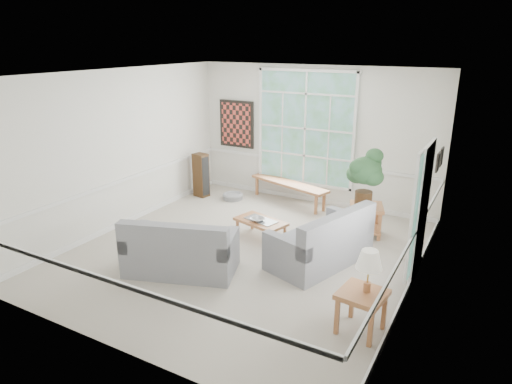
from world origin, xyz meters
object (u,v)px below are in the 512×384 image
loveseat_front (181,244)px  side_table (361,312)px  loveseat_right (320,236)px  coffee_table (261,229)px  end_table (366,220)px

loveseat_front → side_table: size_ratio=3.04×
loveseat_right → coffee_table: (-1.29, 0.37, -0.30)m
loveseat_right → side_table: loveseat_right is taller
loveseat_right → end_table: loveseat_right is taller
loveseat_front → loveseat_right: bearing=17.4°
loveseat_right → coffee_table: 1.38m
loveseat_right → loveseat_front: 2.23m
loveseat_front → end_table: loveseat_front is taller
loveseat_right → end_table: size_ratio=2.97×
coffee_table → side_table: 3.09m
end_table → side_table: end_table is taller
loveseat_front → coffee_table: 1.80m
side_table → end_table: bearing=105.1°
loveseat_front → coffee_table: bearing=54.5°
coffee_table → loveseat_front: bearing=-91.7°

